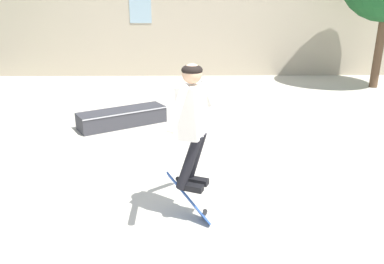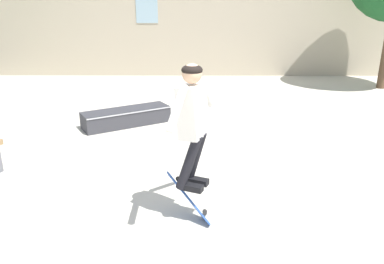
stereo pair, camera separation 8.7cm
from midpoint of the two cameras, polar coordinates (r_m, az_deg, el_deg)
name	(u,v)px [view 2 (the right image)]	position (r m, az deg, el deg)	size (l,w,h in m)	color
ground_plane	(231,247)	(4.05, 6.54, -17.04)	(40.00, 40.00, 0.00)	beige
building_backdrop	(205,6)	(12.85, 2.18, 18.57)	(14.91, 0.52, 5.45)	#B7A88E
skate_ledge	(127,117)	(7.73, -9.62, 2.27)	(1.79, 1.37, 0.33)	#38383D
skater	(192,117)	(3.97, 0.65, 2.34)	(0.52, 1.08, 1.39)	silver
skateboard_flipping	(189,198)	(4.40, 0.07, -10.10)	(0.51, 0.54, 0.61)	#2D519E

